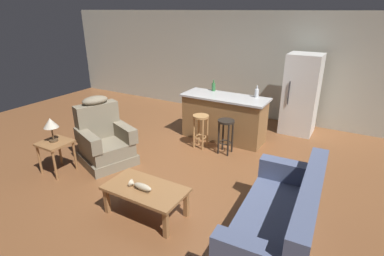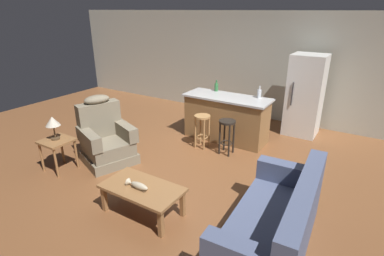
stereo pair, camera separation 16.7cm
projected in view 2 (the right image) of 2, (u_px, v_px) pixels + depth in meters
ground_plane at (193, 164)px, 5.45m from camera, size 12.00×12.00×0.00m
back_wall at (259, 66)px, 7.43m from camera, size 12.00×0.05×2.60m
coffee_table at (142, 190)px, 4.01m from camera, size 1.10×0.60×0.42m
fish_figurine at (137, 185)px, 3.95m from camera, size 0.34×0.10×0.10m
couch at (276, 225)px, 3.40m from camera, size 0.94×1.94×0.94m
recliner_near_lamp at (106, 139)px, 5.45m from camera, size 1.08×1.08×1.20m
end_table at (57, 145)px, 5.11m from camera, size 0.48×0.48×0.56m
table_lamp at (53, 122)px, 4.99m from camera, size 0.24×0.24×0.41m
kitchen_island at (226, 118)px, 6.34m from camera, size 1.80×0.70×0.95m
bar_stool_left at (202, 125)px, 5.95m from camera, size 0.32×0.32×0.68m
bar_stool_right at (227, 131)px, 5.69m from camera, size 0.32×0.32×0.68m
refrigerator at (305, 95)px, 6.50m from camera, size 0.70×0.69×1.76m
bottle_tall_green at (259, 93)px, 6.03m from camera, size 0.08×0.08×0.24m
bottle_short_amber at (216, 87)px, 6.54m from camera, size 0.08×0.08×0.24m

